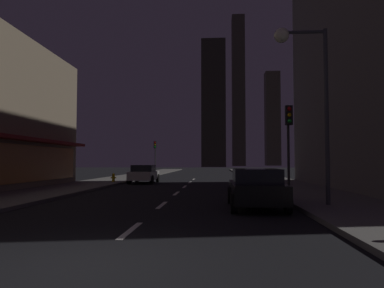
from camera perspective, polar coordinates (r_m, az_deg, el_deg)
ground_plane at (r=37.73m, az=0.55°, el=-5.52°), size 78.00×136.00×0.10m
sidewalk_right at (r=37.98m, az=11.19°, el=-5.26°), size 4.00×76.00×0.15m
sidewalk_left at (r=38.75m, az=-9.89°, el=-5.22°), size 4.00×76.00×0.15m
lane_marking_center at (r=19.42m, az=-2.52°, el=-7.88°), size 0.16×33.40×0.01m
skyscraper_distant_tall at (r=118.23m, az=3.46°, el=6.47°), size 7.87×6.40×41.68m
skyscraper_distant_mid at (r=145.43m, az=7.42°, el=8.43°), size 5.04×6.20×60.17m
skyscraper_distant_short at (r=163.77m, az=12.72°, el=3.95°), size 6.35×6.56×41.78m
car_parked_near at (r=13.42m, az=10.19°, el=-6.94°), size 1.98×4.24×1.45m
car_parked_far at (r=28.87m, az=-7.68°, el=-4.74°), size 1.98×4.24×1.45m
fire_hydrant_far_left at (r=28.84m, az=-12.43°, el=-5.27°), size 0.42×0.30×0.65m
traffic_light_near_right at (r=17.09m, az=15.19°, el=2.23°), size 0.32×0.48×4.20m
traffic_light_far_left at (r=45.37m, az=-5.91°, el=-0.96°), size 0.32×0.48×4.20m
street_lamp_right at (r=14.14m, az=17.33°, el=11.01°), size 1.96×0.56×6.58m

